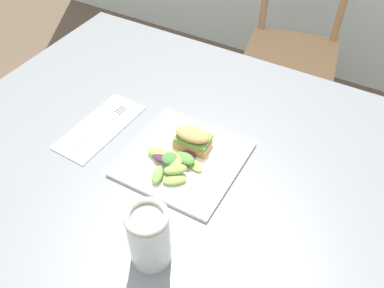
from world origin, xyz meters
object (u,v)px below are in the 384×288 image
object	(u,v)px
sandwich_half_front	(193,139)
mason_jar_iced_tea	(149,238)
dining_table	(162,193)
chair_wooden_far	(292,49)
fork_on_napkin	(105,123)
plate_lunch	(184,159)

from	to	relation	value
sandwich_half_front	mason_jar_iced_tea	distance (m)	0.30
dining_table	mason_jar_iced_tea	world-z (taller)	mason_jar_iced_tea
dining_table	sandwich_half_front	bearing A→B (deg)	57.08
dining_table	chair_wooden_far	world-z (taller)	chair_wooden_far
dining_table	fork_on_napkin	xyz separation A→B (m)	(-0.20, 0.04, 0.12)
sandwich_half_front	fork_on_napkin	world-z (taller)	sandwich_half_front
plate_lunch	sandwich_half_front	distance (m)	0.05
sandwich_half_front	mason_jar_iced_tea	world-z (taller)	mason_jar_iced_tea
chair_wooden_far	plate_lunch	distance (m)	1.10
dining_table	sandwich_half_front	world-z (taller)	sandwich_half_front
fork_on_napkin	dining_table	bearing A→B (deg)	-12.43
sandwich_half_front	fork_on_napkin	size ratio (longest dim) A/B	0.48
dining_table	mason_jar_iced_tea	bearing A→B (deg)	-60.88
chair_wooden_far	plate_lunch	bearing A→B (deg)	-87.14
dining_table	fork_on_napkin	world-z (taller)	fork_on_napkin
fork_on_napkin	plate_lunch	bearing A→B (deg)	-2.10
fork_on_napkin	mason_jar_iced_tea	world-z (taller)	mason_jar_iced_tea
plate_lunch	mason_jar_iced_tea	xyz separation A→B (m)	(0.07, -0.25, 0.06)
fork_on_napkin	mason_jar_iced_tea	distance (m)	0.41
chair_wooden_far	fork_on_napkin	size ratio (longest dim) A/B	4.68
plate_lunch	fork_on_napkin	xyz separation A→B (m)	(-0.24, 0.01, 0.00)
chair_wooden_far	sandwich_half_front	distance (m)	1.07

